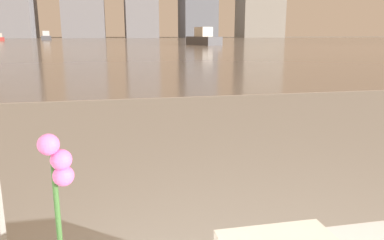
{
  "coord_description": "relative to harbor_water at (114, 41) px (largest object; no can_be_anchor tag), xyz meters",
  "views": [
    {
      "loc": [
        -0.41,
        0.11,
        1.18
      ],
      "look_at": [
        0.06,
        2.34,
        0.65
      ],
      "focal_mm": 35.0,
      "sensor_mm": 36.0,
      "label": 1
    }
  ],
  "objects": [
    {
      "name": "harbor_water",
      "position": [
        0.0,
        0.0,
        0.0
      ],
      "size": [
        180.0,
        110.0,
        0.01
      ],
      "color": "gray",
      "rests_on": "ground_plane"
    },
    {
      "name": "harbor_boat_2",
      "position": [
        9.3,
        -21.7,
        0.67
      ],
      "size": [
        3.03,
        5.31,
        1.89
      ],
      "color": "#4C4C51",
      "rests_on": "harbor_water"
    },
    {
      "name": "harbor_boat_1",
      "position": [
        -12.78,
        16.42,
        0.62
      ],
      "size": [
        2.03,
        4.75,
        1.73
      ],
      "color": "#4C4C51",
      "rests_on": "harbor_water"
    }
  ]
}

